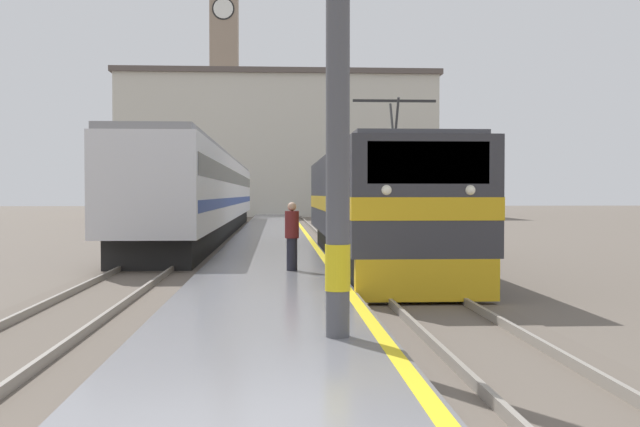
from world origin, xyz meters
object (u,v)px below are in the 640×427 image
locomotive_train (373,206)px  person_on_platform (292,235)px  clock_tower (224,85)px  passenger_train (209,193)px

locomotive_train → person_on_platform: bearing=-121.1°
person_on_platform → clock_tower: bearing=95.4°
locomotive_train → clock_tower: bearing=98.1°
clock_tower → locomotive_train: bearing=-81.9°
locomotive_train → passenger_train: (-6.43, 17.25, 0.40)m
person_on_platform → clock_tower: size_ratio=0.06×
passenger_train → clock_tower: (-2.17, 43.53, 11.95)m
passenger_train → clock_tower: clock_tower is taller
locomotive_train → passenger_train: locomotive_train is taller
person_on_platform → clock_tower: clock_tower is taller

